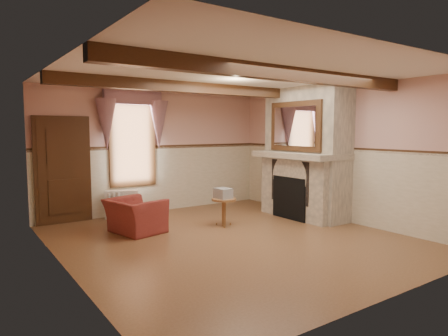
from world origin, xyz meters
TOP-DOWN VIEW (x-y plane):
  - floor at (0.00, 0.00)m, footprint 5.50×6.00m
  - ceiling at (0.00, 0.00)m, footprint 5.50×6.00m
  - wall_back at (0.00, 3.00)m, footprint 5.50×0.02m
  - wall_front at (0.00, -3.00)m, footprint 5.50×0.02m
  - wall_left at (-2.75, 0.00)m, footprint 0.02×6.00m
  - wall_right at (2.75, 0.00)m, footprint 0.02×6.00m
  - wainscot at (0.00, 0.00)m, footprint 5.50×6.00m
  - chair_rail at (0.00, 0.00)m, footprint 5.50×6.00m
  - firebox at (2.00, 0.60)m, footprint 0.20×0.95m
  - armchair at (-1.21, 1.38)m, footprint 1.04×1.14m
  - side_table at (0.43, 0.87)m, footprint 0.50×0.50m
  - book_stack at (0.43, 0.90)m, footprint 0.28×0.34m
  - radiator at (-0.98, 2.70)m, footprint 0.71×0.44m
  - bowl at (2.24, 0.51)m, footprint 0.35×0.35m
  - mantel_clock at (2.24, 1.40)m, footprint 0.14×0.24m
  - oil_lamp at (2.24, 1.20)m, footprint 0.11×0.11m
  - candle_red at (2.24, 0.04)m, footprint 0.06×0.06m
  - jar_yellow at (2.24, 0.32)m, footprint 0.06×0.06m
  - fireplace at (2.42, 0.60)m, footprint 0.85×2.00m
  - mantel at (2.24, 0.60)m, footprint 1.05×2.05m
  - overmantel_mirror at (2.06, 0.60)m, footprint 0.06×1.44m
  - door at (-2.10, 2.94)m, footprint 1.10×0.10m
  - window at (-0.60, 2.97)m, footprint 1.06×0.08m
  - window_drapes at (-0.60, 2.88)m, footprint 1.30×0.14m
  - ceiling_beam_front at (0.00, -1.20)m, footprint 5.50×0.18m
  - ceiling_beam_back at (0.00, 1.20)m, footprint 5.50×0.18m

SIDE VIEW (x-z plane):
  - floor at x=0.00m, z-range -0.01..0.01m
  - side_table at x=0.43m, z-range 0.00..0.55m
  - radiator at x=-0.98m, z-range 0.00..0.60m
  - armchair at x=-1.21m, z-range 0.00..0.63m
  - firebox at x=2.00m, z-range 0.00..0.90m
  - book_stack at x=0.43m, z-range 0.55..0.75m
  - wainscot at x=0.00m, z-range 0.00..1.50m
  - door at x=-2.10m, z-range 0.00..2.10m
  - mantel at x=2.24m, z-range 1.30..1.42m
  - wall_back at x=0.00m, z-range 0.00..2.80m
  - wall_front at x=0.00m, z-range 0.00..2.80m
  - wall_left at x=-2.75m, z-range 0.00..2.80m
  - wall_right at x=2.75m, z-range 0.00..2.80m
  - fireplace at x=2.42m, z-range 0.00..2.80m
  - bowl at x=2.24m, z-range 1.42..1.51m
  - jar_yellow at x=2.24m, z-range 1.42..1.54m
  - chair_rail at x=0.00m, z-range 1.46..1.54m
  - candle_red at x=2.24m, z-range 1.42..1.58m
  - mantel_clock at x=2.24m, z-range 1.42..1.62m
  - oil_lamp at x=2.24m, z-range 1.42..1.70m
  - window at x=-0.60m, z-range 0.64..2.66m
  - overmantel_mirror at x=2.06m, z-range 1.45..2.49m
  - window_drapes at x=-0.60m, z-range 1.55..2.95m
  - ceiling_beam_front at x=0.00m, z-range 2.60..2.80m
  - ceiling_beam_back at x=0.00m, z-range 2.60..2.80m
  - ceiling at x=0.00m, z-range 2.79..2.80m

